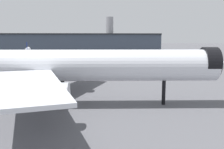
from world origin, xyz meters
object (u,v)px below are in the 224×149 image
Objects in this scene: traffic_cone_near_nose at (91,76)px; airliner_far_taxiway at (28,51)px; traffic_cone_wingtip at (52,75)px; airliner_near_gate at (71,66)px.

airliner_far_taxiway is at bearing 119.96° from traffic_cone_near_nose.
airliner_far_taxiway is 43.54× the size of traffic_cone_wingtip.
airliner_near_gate is 41.00m from traffic_cone_wingtip.
airliner_near_gate is at bearing -71.97° from traffic_cone_wingtip.
airliner_far_taxiway is at bearing 112.38° from traffic_cone_wingtip.
traffic_cone_near_nose is 14.10m from traffic_cone_wingtip.
airliner_far_taxiway is 94.10m from traffic_cone_near_nose.
traffic_cone_wingtip reaches higher than traffic_cone_near_nose.
airliner_near_gate reaches higher than airliner_far_taxiway.
airliner_near_gate is 126.69m from airliner_far_taxiway.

